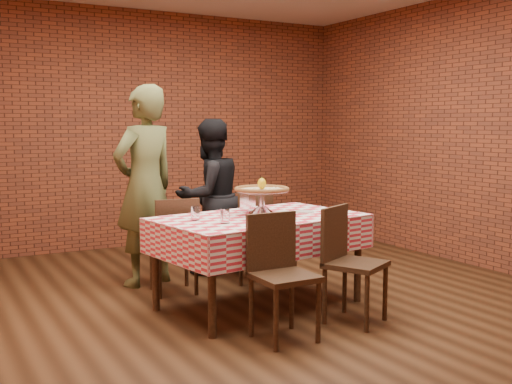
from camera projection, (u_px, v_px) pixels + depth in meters
ground at (258, 306)px, 5.12m from camera, size 6.00×6.00×0.00m
back_wall at (139, 129)px, 7.57m from camera, size 5.50×0.00×5.50m
table at (259, 262)px, 5.09m from camera, size 1.77×1.22×0.75m
tablecloth at (259, 233)px, 5.07m from camera, size 1.81×1.26×0.28m
pizza_stand at (262, 203)px, 5.11m from camera, size 0.49×0.49×0.20m
pizza at (262, 190)px, 5.09m from camera, size 0.49×0.49×0.03m
lemon at (262, 184)px, 5.09m from camera, size 0.08×0.08×0.09m
water_glass_left at (225, 216)px, 4.68m from camera, size 0.08×0.08×0.11m
water_glass_right at (195, 213)px, 4.83m from camera, size 0.08×0.08×0.11m
side_plate at (305, 212)px, 5.26m from camera, size 0.18×0.18×0.01m
sweetener_packet_a at (329, 213)px, 5.24m from camera, size 0.05×0.04×0.00m
sweetener_packet_b at (326, 211)px, 5.31m from camera, size 0.06×0.05×0.00m
condiment_caddy at (248, 202)px, 5.32m from camera, size 0.14×0.13×0.16m
chair_near_left at (284, 278)px, 4.28m from camera, size 0.40×0.40×0.88m
chair_near_right at (356, 265)px, 4.67m from camera, size 0.54×0.54×0.88m
chair_far_left at (173, 245)px, 5.50m from camera, size 0.44×0.44×0.87m
chair_far_right at (241, 232)px, 5.98m from camera, size 0.55×0.55×0.92m
diner_olive at (145, 186)px, 5.74m from camera, size 0.80×0.65×1.88m
diner_black at (209, 197)px, 6.21m from camera, size 0.86×0.73×1.56m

